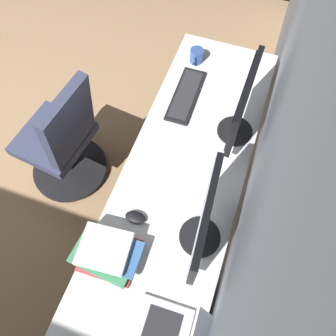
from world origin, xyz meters
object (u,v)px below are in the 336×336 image
Objects in this scene: monitor_secondary at (242,105)px; coffee_mug at (196,56)px; drawer_pedestal at (150,303)px; mouse_main at (135,217)px; book_stack_near at (107,253)px; office_chair at (63,143)px; keyboard_main at (186,95)px; monitor_primary at (204,221)px.

monitor_secondary reaches higher than coffee_mug.
drawer_pedestal is 6.68× the size of mouse_main.
book_stack_near is at bearing -0.97° from coffee_mug.
office_chair is (0.26, -1.03, -0.51)m from monitor_secondary.
keyboard_main is 4.06× the size of mouse_main.
coffee_mug reaches higher than keyboard_main.
book_stack_near is 2.55× the size of coffee_mug.
monitor_primary is at bearing -1.00° from monitor_secondary.
book_stack_near is (1.03, -0.05, 0.04)m from keyboard_main.
monitor_secondary reaches higher than drawer_pedestal.
monitor_secondary reaches higher than monitor_primary.
book_stack_near is at bearing -59.31° from monitor_primary.
keyboard_main is (-0.80, -0.33, -0.22)m from monitor_primary.
monitor_primary is 0.90m from keyboard_main.
drawer_pedestal is 1.42× the size of monitor_primary.
monitor_secondary is (-0.98, 0.16, 0.62)m from drawer_pedestal.
monitor_primary is at bearing 69.09° from office_chair.
mouse_main is at bearing 165.74° from book_stack_near.
mouse_main is 0.11× the size of office_chair.
coffee_mug is at bearing 136.69° from office_chair.
coffee_mug is (-0.45, -0.36, -0.19)m from monitor_secondary.
coffee_mug is (-1.32, 0.02, -0.00)m from book_stack_near.
monitor_primary is (-0.33, 0.15, 0.62)m from drawer_pedestal.
office_chair is (-0.72, -0.87, 0.11)m from drawer_pedestal.
drawer_pedestal is 1.21m from keyboard_main.
coffee_mug is (-1.10, -0.35, -0.19)m from monitor_primary.
monitor_primary is 1.17m from coffee_mug.
monitor_secondary is 1.18m from office_chair.
keyboard_main is 1.33× the size of book_stack_near.
monitor_secondary is at bearing 156.11° from book_stack_near.
coffee_mug is at bearing -178.43° from mouse_main.
office_chair is at bearing -120.09° from mouse_main.
book_stack_near is (0.22, -0.38, -0.19)m from monitor_primary.
coffee_mug is at bearing -174.83° from keyboard_main.
office_chair reaches higher than keyboard_main.
book_stack_near is 0.33× the size of office_chair.
monitor_primary is 4.70× the size of mouse_main.
mouse_main is at bearing 59.91° from office_chair.
office_chair is (0.71, -0.67, -0.32)m from coffee_mug.
monitor_secondary is (-0.65, 0.01, 0.00)m from monitor_primary.
monitor_secondary is 0.61m from coffee_mug.
drawer_pedestal is 0.71m from monitor_primary.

